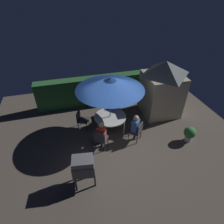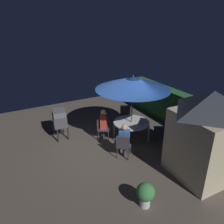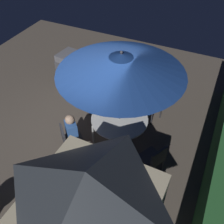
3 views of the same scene
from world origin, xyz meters
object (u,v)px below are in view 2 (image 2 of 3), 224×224
(garden_shed, at_px, (207,134))
(chair_far_side, at_px, (124,145))
(patio_table, at_px, (131,123))
(chair_toward_house, at_px, (126,114))
(potted_plant_by_shed, at_px, (145,193))
(patio_umbrella, at_px, (133,83))
(chair_toward_hedge, at_px, (163,128))
(person_in_blue, at_px, (124,137))
(person_in_red, at_px, (104,121))
(bbq_grill, at_px, (59,119))
(chair_near_shed, at_px, (102,127))

(garden_shed, bearing_deg, chair_far_side, -138.28)
(garden_shed, distance_m, chair_far_side, 2.68)
(patio_table, bearing_deg, chair_toward_house, 157.56)
(garden_shed, distance_m, potted_plant_by_shed, 2.53)
(patio_umbrella, bearing_deg, chair_toward_house, 157.56)
(patio_table, relative_size, chair_toward_hedge, 1.56)
(person_in_blue, bearing_deg, chair_toward_hedge, 97.72)
(garden_shed, relative_size, chair_toward_hedge, 3.04)
(garden_shed, relative_size, chair_toward_house, 3.04)
(potted_plant_by_shed, bearing_deg, person_in_red, 170.09)
(chair_far_side, bearing_deg, bbq_grill, -148.43)
(chair_far_side, xyz_separation_m, person_in_red, (-1.52, 0.00, 0.26))
(garden_shed, distance_m, person_in_blue, 2.61)
(patio_umbrella, relative_size, person_in_blue, 2.19)
(person_in_red, bearing_deg, chair_toward_hedge, 59.46)
(chair_toward_hedge, height_order, potted_plant_by_shed, chair_toward_hedge)
(garden_shed, bearing_deg, person_in_blue, -140.21)
(chair_far_side, distance_m, chair_toward_house, 2.57)
(bbq_grill, relative_size, potted_plant_by_shed, 1.72)
(chair_near_shed, height_order, potted_plant_by_shed, chair_near_shed)
(potted_plant_by_shed, bearing_deg, chair_toward_hedge, 132.66)
(chair_near_shed, distance_m, person_in_red, 0.28)
(patio_table, xyz_separation_m, chair_toward_house, (-1.23, 0.51, -0.21))
(chair_toward_house, xyz_separation_m, person_in_red, (0.63, -1.42, 0.26))
(bbq_grill, relative_size, person_in_blue, 0.95)
(chair_toward_house, height_order, person_in_red, person_in_red)
(chair_toward_hedge, distance_m, chair_toward_house, 1.92)
(chair_near_shed, relative_size, chair_toward_house, 1.00)
(patio_table, xyz_separation_m, chair_near_shed, (-0.65, -0.98, -0.21))
(patio_umbrella, distance_m, chair_toward_hedge, 2.22)
(chair_near_shed, distance_m, chair_toward_hedge, 2.43)
(patio_table, height_order, chair_far_side, chair_far_side)
(chair_far_side, relative_size, person_in_blue, 0.71)
(chair_near_shed, bearing_deg, patio_table, 56.47)
(bbq_grill, xyz_separation_m, chair_toward_hedge, (2.11, 3.52, -0.33))
(patio_umbrella, relative_size, chair_toward_house, 3.07)
(chair_near_shed, bearing_deg, person_in_red, 56.47)
(potted_plant_by_shed, bearing_deg, patio_umbrella, 153.00)
(bbq_grill, height_order, potted_plant_by_shed, bbq_grill)
(chair_toward_house, xyz_separation_m, person_in_blue, (2.08, -1.36, 0.26))
(chair_far_side, relative_size, chair_toward_house, 1.00)
(patio_umbrella, bearing_deg, chair_toward_hedge, 62.07)
(patio_table, bearing_deg, chair_toward_hedge, 62.07)
(chair_near_shed, distance_m, chair_far_side, 1.57)
(person_in_red, bearing_deg, bbq_grill, -121.55)
(patio_umbrella, distance_m, potted_plant_by_shed, 3.93)
(chair_near_shed, bearing_deg, chair_far_side, 2.57)
(chair_near_shed, xyz_separation_m, chair_far_side, (1.57, 0.07, 0.00))
(garden_shed, xyz_separation_m, person_in_blue, (-1.95, -1.62, -0.61))
(patio_umbrella, bearing_deg, bbq_grill, -122.31)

